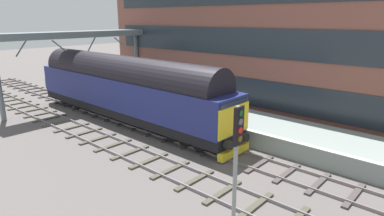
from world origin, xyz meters
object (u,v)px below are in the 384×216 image
platform_number_sign (237,107)px  waiting_passenger (149,85)px  diesel_locomotive (124,87)px  signal_post_near (237,154)px

platform_number_sign → waiting_passenger: (1.48, 9.48, -0.18)m
diesel_locomotive → signal_post_near: (-5.38, -13.15, 0.49)m
waiting_passenger → signal_post_near: bearing=143.3°
diesel_locomotive → platform_number_sign: diesel_locomotive is taller
diesel_locomotive → waiting_passenger: 3.61m
signal_post_near → waiting_passenger: (8.74, 14.39, -0.98)m
platform_number_sign → diesel_locomotive: bearing=102.8°
platform_number_sign → signal_post_near: bearing=-145.9°
platform_number_sign → waiting_passenger: size_ratio=1.05×
diesel_locomotive → signal_post_near: bearing=-112.3°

